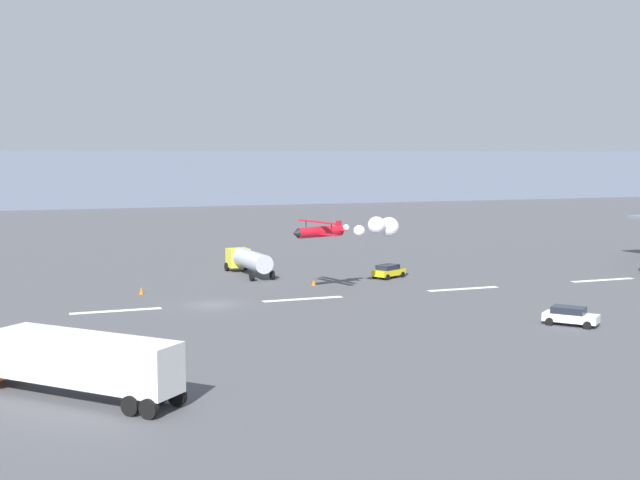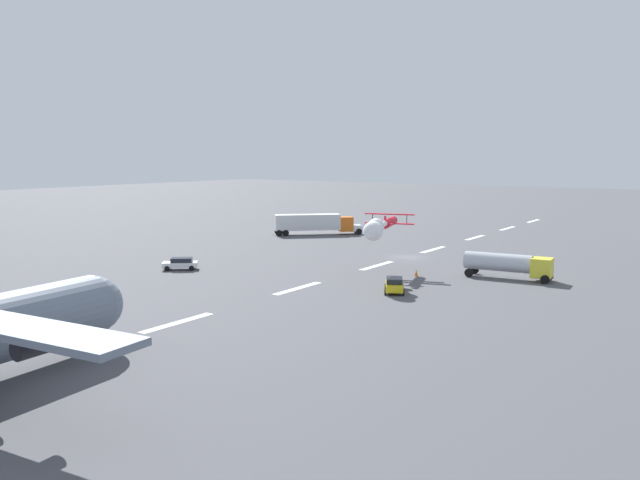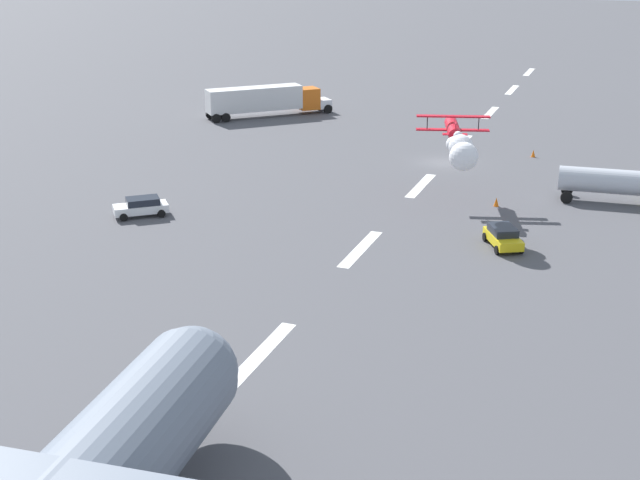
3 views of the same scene
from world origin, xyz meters
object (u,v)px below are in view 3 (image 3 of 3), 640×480
fuel_tanker_truck (622,183)px  semi_truck_orange (265,99)px  followme_car_yellow (141,206)px  traffic_cone_near (533,153)px  stunt_biplane_red (459,144)px  airport_staff_sedan (503,236)px  traffic_cone_far (496,202)px

fuel_tanker_truck → semi_truck_orange: bearing=-117.5°
followme_car_yellow → semi_truck_orange: bearing=-170.5°
traffic_cone_near → fuel_tanker_truck: bearing=33.7°
stunt_biplane_red → airport_staff_sedan: bearing=42.5°
followme_car_yellow → fuel_tanker_truck: bearing=115.6°
semi_truck_orange → traffic_cone_far: bearing=51.0°
stunt_biplane_red → followme_car_yellow: bearing=-71.2°
fuel_tanker_truck → traffic_cone_far: 10.71m
traffic_cone_near → followme_car_yellow: bearing=-41.4°
followme_car_yellow → traffic_cone_near: followme_car_yellow is taller
traffic_cone_far → stunt_biplane_red: bearing=-28.8°
stunt_biplane_red → fuel_tanker_truck: stunt_biplane_red is taller
stunt_biplane_red → traffic_cone_near: size_ratio=17.70×
fuel_tanker_truck → airport_staff_sedan: (14.18, -7.50, -0.94)m
followme_car_yellow → traffic_cone_near: 40.87m
semi_truck_orange → followme_car_yellow: bearing=9.5°
traffic_cone_far → fuel_tanker_truck: bearing=115.2°
semi_truck_orange → traffic_cone_near: size_ratio=17.69×
followme_car_yellow → traffic_cone_near: bearing=138.6°
stunt_biplane_red → followme_car_yellow: size_ratio=2.98×
airport_staff_sedan → traffic_cone_far: size_ratio=5.85×
fuel_tanker_truck → followme_car_yellow: size_ratio=2.27×
semi_truck_orange → followme_car_yellow: size_ratio=2.98×
fuel_tanker_truck → followme_car_yellow: (17.22, -36.01, -0.94)m
airport_staff_sedan → stunt_biplane_red: bearing=-137.5°
stunt_biplane_red → traffic_cone_far: bearing=151.2°
airport_staff_sedan → traffic_cone_near: (-27.61, -1.47, -0.44)m
fuel_tanker_truck → traffic_cone_far: size_ratio=13.49×
stunt_biplane_red → airport_staff_sedan: (5.08, 4.65, -5.36)m
airport_staff_sedan → semi_truck_orange: bearing=-136.0°
stunt_biplane_red → traffic_cone_near: stunt_biplane_red is taller
semi_truck_orange → traffic_cone_near: (8.78, 33.65, -1.77)m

